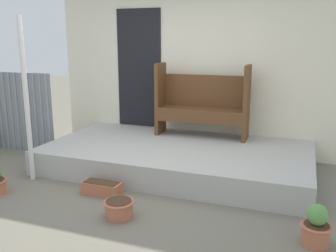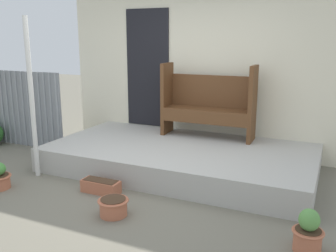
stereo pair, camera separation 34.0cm
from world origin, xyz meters
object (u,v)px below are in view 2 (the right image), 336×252
(support_post, at_px, (32,99))
(planter_box_rect, at_px, (101,186))
(bench, at_px, (208,101))
(flower_pot_middle, at_px, (113,206))
(flower_pot_right, at_px, (308,233))

(support_post, height_order, planter_box_rect, support_post)
(bench, bearing_deg, planter_box_rect, -112.08)
(support_post, distance_m, flower_pot_middle, 1.98)
(bench, distance_m, flower_pot_middle, 2.51)
(support_post, xyz_separation_m, planter_box_rect, (1.15, -0.14, -0.99))
(flower_pot_middle, relative_size, planter_box_rect, 0.69)
(flower_pot_right, bearing_deg, planter_box_rect, 172.40)
(bench, relative_size, planter_box_rect, 2.98)
(bench, xyz_separation_m, planter_box_rect, (-0.74, -1.91, -0.82))
(bench, xyz_separation_m, flower_pot_middle, (-0.26, -2.36, -0.80))
(flower_pot_middle, height_order, planter_box_rect, flower_pot_middle)
(flower_pot_right, height_order, planter_box_rect, flower_pot_right)
(support_post, relative_size, flower_pot_middle, 6.39)
(support_post, relative_size, bench, 1.48)
(flower_pot_middle, distance_m, planter_box_rect, 0.66)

